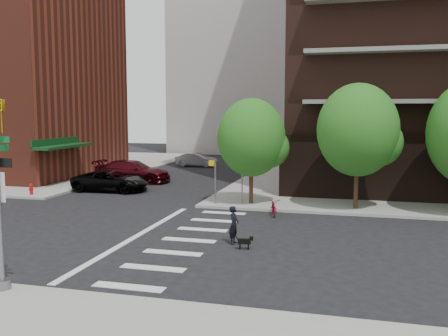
% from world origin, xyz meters
% --- Properties ---
extents(ground, '(120.00, 120.00, 0.00)m').
position_xyz_m(ground, '(0.00, 0.00, 0.00)').
color(ground, black).
rests_on(ground, ground).
extents(sidewalk_nw, '(31.00, 33.00, 0.15)m').
position_xyz_m(sidewalk_nw, '(-24.50, 23.50, 0.07)').
color(sidewalk_nw, gray).
rests_on(sidewalk_nw, ground).
extents(crosswalk, '(3.85, 13.00, 0.01)m').
position_xyz_m(crosswalk, '(2.21, -0.00, 0.01)').
color(crosswalk, silver).
rests_on(crosswalk, ground).
extents(tree_a, '(4.00, 4.00, 5.90)m').
position_xyz_m(tree_a, '(4.00, 8.50, 4.04)').
color(tree_a, '#301E11').
rests_on(tree_a, sidewalk_ne).
extents(tree_b, '(4.50, 4.50, 6.65)m').
position_xyz_m(tree_b, '(10.00, 8.50, 4.54)').
color(tree_b, '#301E11').
rests_on(tree_b, sidewalk_ne).
extents(traffic_signal, '(0.90, 0.75, 6.00)m').
position_xyz_m(traffic_signal, '(-0.47, -7.49, 2.70)').
color(traffic_signal, slate).
rests_on(traffic_signal, sidewalk_s).
extents(pedestrian_signal, '(2.18, 0.67, 2.60)m').
position_xyz_m(pedestrian_signal, '(2.32, 7.92, 1.85)').
color(pedestrian_signal, slate).
rests_on(pedestrian_signal, sidewalk_ne).
extents(fire_hydrant, '(0.24, 0.24, 0.73)m').
position_xyz_m(fire_hydrant, '(-10.50, 7.80, 0.55)').
color(fire_hydrant, '#A50C0C').
rests_on(fire_hydrant, sidewalk_nw).
extents(parked_car_black, '(2.63, 5.39, 1.47)m').
position_xyz_m(parked_car_black, '(-6.54, 11.21, 0.74)').
color(parked_car_black, black).
rests_on(parked_car_black, ground).
extents(parked_car_maroon, '(2.76, 6.11, 1.74)m').
position_xyz_m(parked_car_maroon, '(-6.97, 15.68, 0.87)').
color(parked_car_maroon, '#3E0910').
rests_on(parked_car_maroon, ground).
extents(parked_car_silver, '(1.46, 4.17, 1.37)m').
position_xyz_m(parked_car_silver, '(-5.53, 27.57, 0.69)').
color(parked_car_silver, '#93969A').
rests_on(parked_car_silver, ground).
extents(scooter, '(1.01, 1.86, 0.93)m').
position_xyz_m(scooter, '(5.74, 6.12, 0.46)').
color(scooter, maroon).
rests_on(scooter, ground).
extents(dog_walker, '(0.61, 0.42, 1.62)m').
position_xyz_m(dog_walker, '(5.02, -0.07, 0.81)').
color(dog_walker, black).
rests_on(dog_walker, ground).
extents(dog, '(0.64, 0.26, 0.54)m').
position_xyz_m(dog, '(5.67, -0.78, 0.34)').
color(dog, black).
rests_on(dog, ground).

